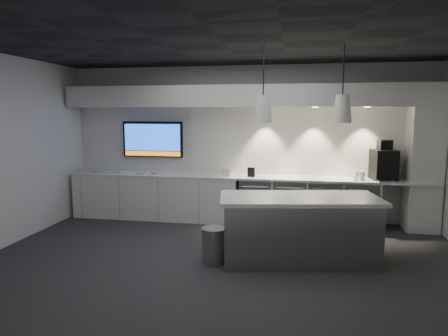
% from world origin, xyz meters
% --- Properties ---
extents(floor, '(7.00, 7.00, 0.00)m').
position_xyz_m(floor, '(0.00, 0.00, 0.00)').
color(floor, '#2B2B2D').
rests_on(floor, ground).
extents(ceiling, '(7.00, 7.00, 0.00)m').
position_xyz_m(ceiling, '(0.00, 0.00, 3.00)').
color(ceiling, black).
rests_on(ceiling, wall_back).
extents(wall_back, '(7.00, 0.00, 7.00)m').
position_xyz_m(wall_back, '(0.00, 2.50, 1.50)').
color(wall_back, silver).
rests_on(wall_back, floor).
extents(wall_front, '(7.00, 0.00, 7.00)m').
position_xyz_m(wall_front, '(0.00, -2.50, 1.50)').
color(wall_front, silver).
rests_on(wall_front, floor).
extents(back_counter, '(6.80, 0.65, 0.04)m').
position_xyz_m(back_counter, '(0.00, 2.17, 0.88)').
color(back_counter, white).
rests_on(back_counter, left_base_cabinets).
extents(left_base_cabinets, '(3.30, 0.63, 0.86)m').
position_xyz_m(left_base_cabinets, '(-1.75, 2.17, 0.43)').
color(left_base_cabinets, white).
rests_on(left_base_cabinets, floor).
extents(fridge_unit_a, '(0.60, 0.61, 0.85)m').
position_xyz_m(fridge_unit_a, '(0.25, 2.17, 0.42)').
color(fridge_unit_a, gray).
rests_on(fridge_unit_a, floor).
extents(fridge_unit_b, '(0.60, 0.61, 0.85)m').
position_xyz_m(fridge_unit_b, '(0.88, 2.17, 0.42)').
color(fridge_unit_b, gray).
rests_on(fridge_unit_b, floor).
extents(fridge_unit_c, '(0.60, 0.61, 0.85)m').
position_xyz_m(fridge_unit_c, '(1.51, 2.17, 0.42)').
color(fridge_unit_c, gray).
rests_on(fridge_unit_c, floor).
extents(fridge_unit_d, '(0.60, 0.61, 0.85)m').
position_xyz_m(fridge_unit_d, '(2.14, 2.17, 0.42)').
color(fridge_unit_d, gray).
rests_on(fridge_unit_d, floor).
extents(backsplash, '(4.60, 0.03, 1.30)m').
position_xyz_m(backsplash, '(1.20, 2.48, 1.55)').
color(backsplash, white).
rests_on(backsplash, wall_back).
extents(soffit, '(6.90, 0.60, 0.40)m').
position_xyz_m(soffit, '(0.00, 2.20, 2.40)').
color(soffit, white).
rests_on(soffit, wall_back).
extents(column, '(0.55, 0.55, 2.60)m').
position_xyz_m(column, '(3.20, 2.20, 1.30)').
color(column, white).
rests_on(column, floor).
extents(wall_tv, '(1.25, 0.07, 0.72)m').
position_xyz_m(wall_tv, '(-1.90, 2.45, 1.56)').
color(wall_tv, black).
rests_on(wall_tv, wall_back).
extents(island, '(2.34, 1.31, 0.94)m').
position_xyz_m(island, '(1.04, 0.27, 0.47)').
color(island, gray).
rests_on(island, floor).
extents(bin, '(0.45, 0.45, 0.50)m').
position_xyz_m(bin, '(-0.13, 0.02, 0.25)').
color(bin, gray).
rests_on(bin, floor).
extents(coffee_machine, '(0.46, 0.61, 0.72)m').
position_xyz_m(coffee_machine, '(2.53, 2.20, 1.19)').
color(coffee_machine, black).
rests_on(coffee_machine, back_counter).
extents(sign_black, '(0.14, 0.03, 0.18)m').
position_xyz_m(sign_black, '(0.16, 2.09, 0.99)').
color(sign_black, black).
rests_on(sign_black, back_counter).
extents(sign_white, '(0.18, 0.06, 0.14)m').
position_xyz_m(sign_white, '(-0.32, 2.06, 0.97)').
color(sign_white, white).
rests_on(sign_white, back_counter).
extents(cup_cluster, '(0.18, 0.18, 0.16)m').
position_xyz_m(cup_cluster, '(2.10, 2.10, 0.98)').
color(cup_cluster, white).
rests_on(cup_cluster, back_counter).
extents(tray_a, '(0.17, 0.17, 0.02)m').
position_xyz_m(tray_a, '(-2.97, 2.15, 0.91)').
color(tray_a, '#9A9A9A').
rests_on(tray_a, back_counter).
extents(tray_b, '(0.19, 0.19, 0.02)m').
position_xyz_m(tray_b, '(-2.58, 2.14, 0.91)').
color(tray_b, '#9A9A9A').
rests_on(tray_b, back_counter).
extents(tray_c, '(0.17, 0.17, 0.02)m').
position_xyz_m(tray_c, '(-2.03, 2.10, 0.91)').
color(tray_c, '#9A9A9A').
rests_on(tray_c, back_counter).
extents(tray_d, '(0.20, 0.20, 0.02)m').
position_xyz_m(tray_d, '(-1.75, 2.17, 0.91)').
color(tray_d, '#9A9A9A').
rests_on(tray_d, back_counter).
extents(pendant_left, '(0.26, 0.26, 1.07)m').
position_xyz_m(pendant_left, '(0.51, 0.27, 2.15)').
color(pendant_left, white).
rests_on(pendant_left, ceiling).
extents(pendant_right, '(0.26, 0.26, 1.07)m').
position_xyz_m(pendant_right, '(1.56, 0.27, 2.15)').
color(pendant_right, white).
rests_on(pendant_right, ceiling).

